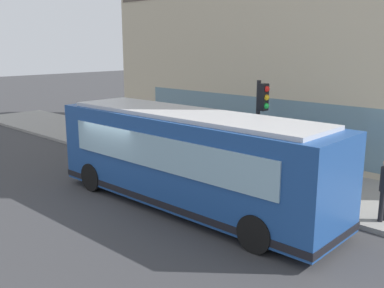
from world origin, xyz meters
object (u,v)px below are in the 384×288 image
(city_bus_nearside, at_px, (188,160))
(pedestrian_walking_along_curb, at_px, (164,134))
(newspaper_vending_box, at_px, (299,168))
(fire_hydrant, at_px, (290,179))
(traffic_light_near_corner, at_px, (261,114))
(pedestrian_by_light_pole, at_px, (135,118))

(city_bus_nearside, relative_size, pedestrian_walking_along_curb, 5.95)
(pedestrian_walking_along_curb, distance_m, newspaper_vending_box, 6.45)
(pedestrian_walking_along_curb, height_order, newspaper_vending_box, pedestrian_walking_along_curb)
(city_bus_nearside, xyz_separation_m, fire_hydrant, (3.39, -1.64, -1.04))
(city_bus_nearside, bearing_deg, pedestrian_walking_along_curb, 54.29)
(traffic_light_near_corner, bearing_deg, newspaper_vending_box, -12.12)
(city_bus_nearside, height_order, fire_hydrant, city_bus_nearside)
(traffic_light_near_corner, bearing_deg, fire_hydrant, -47.42)
(fire_hydrant, xyz_separation_m, newspaper_vending_box, (1.23, 0.38, 0.09))
(city_bus_nearside, height_order, pedestrian_by_light_pole, city_bus_nearside)
(fire_hydrant, relative_size, pedestrian_by_light_pole, 0.48)
(traffic_light_near_corner, relative_size, pedestrian_walking_along_curb, 2.23)
(fire_hydrant, relative_size, pedestrian_walking_along_curb, 0.44)
(city_bus_nearside, distance_m, fire_hydrant, 3.91)
(city_bus_nearside, height_order, newspaper_vending_box, city_bus_nearside)
(pedestrian_walking_along_curb, bearing_deg, newspaper_vending_box, -81.44)
(newspaper_vending_box, bearing_deg, pedestrian_walking_along_curb, 98.56)
(pedestrian_by_light_pole, bearing_deg, city_bus_nearside, -120.46)
(pedestrian_walking_along_curb, distance_m, pedestrian_by_light_pole, 5.29)
(city_bus_nearside, distance_m, newspaper_vending_box, 4.88)
(traffic_light_near_corner, xyz_separation_m, newspaper_vending_box, (1.97, -0.42, -2.18))
(traffic_light_near_corner, height_order, fire_hydrant, traffic_light_near_corner)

